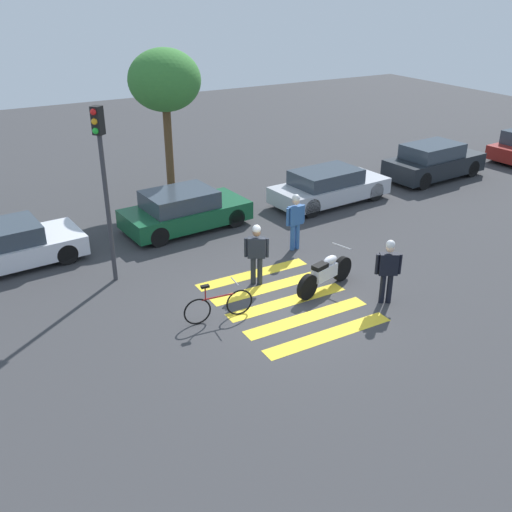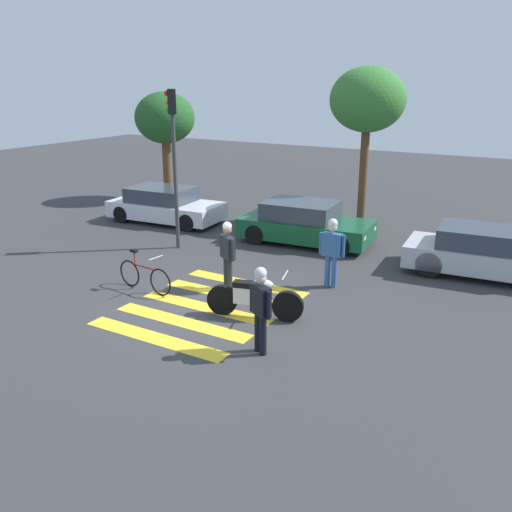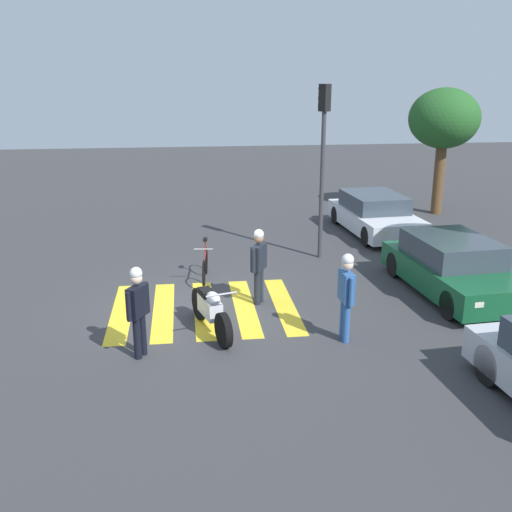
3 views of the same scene
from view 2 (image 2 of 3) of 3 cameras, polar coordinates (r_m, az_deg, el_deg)
ground_plane at (r=12.66m, az=-5.24°, el=-5.37°), size 60.00×60.00×0.00m
police_motorcycle at (r=11.92m, az=-0.17°, el=-4.35°), size 2.12×0.85×1.06m
leaning_bicycle at (r=13.73m, az=-11.57°, el=-2.07°), size 1.76×0.46×1.00m
officer_on_foot at (r=10.22m, az=0.48°, el=-5.10°), size 0.59×0.40×1.74m
officer_by_motorcycle at (r=13.38m, az=-2.98°, el=0.53°), size 0.58×0.41×1.73m
pedestrian_bystander at (r=13.61m, az=7.93°, el=0.82°), size 0.67×0.23×1.77m
crosswalk_stripes at (r=12.66m, az=-5.25°, el=-5.35°), size 3.39×4.05×0.01m
car_white_van at (r=20.29m, az=-9.44°, el=5.24°), size 4.28×2.19×1.26m
car_green_compact at (r=17.44m, az=5.12°, el=3.41°), size 4.26×2.21×1.32m
car_silver_sedan at (r=15.65m, az=23.45°, el=0.22°), size 4.64×2.14×1.29m
traffic_light_pole at (r=16.53m, az=-8.63°, el=11.34°), size 0.35×0.34×4.73m
street_tree_near at (r=23.80m, az=-9.49°, el=13.91°), size 2.50×2.50×4.52m
street_tree_mid at (r=19.42m, az=11.58°, el=15.56°), size 2.56×2.56×5.43m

